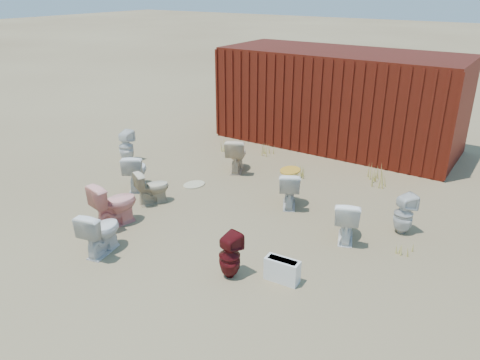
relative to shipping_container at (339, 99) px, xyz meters
The scene contains 22 objects.
ground 5.34m from the shipping_container, 90.00° to the right, with size 100.00×100.00×0.00m, color brown.
shipping_container is the anchor object (origin of this frame).
toilet_front_a 5.61m from the shipping_container, 114.21° to the right, with size 0.42×0.74×0.76m, color silver.
toilet_front_pink 6.61m from the shipping_container, 102.59° to the right, with size 0.45×0.80×0.81m, color pink.
toilet_front_c 7.27m from the shipping_container, 97.25° to the right, with size 0.41×0.73×0.74m, color silver.
toilet_front_maroon 6.76m from the shipping_container, 80.10° to the right, with size 0.31×0.32×0.69m, color #530E11.
toilet_front_e 5.18m from the shipping_container, 65.25° to the right, with size 0.41×0.71×0.73m, color white.
toilet_back_a 5.49m from the shipping_container, 131.58° to the right, with size 0.34×0.35×0.76m, color white.
toilet_back_beige_left 3.39m from the shipping_container, 109.37° to the right, with size 0.44×0.77×0.78m, color beige.
toilet_back_beige_right 5.66m from the shipping_container, 105.56° to the right, with size 0.36×0.64×0.65m, color beige.
toilet_back_yellowlid 4.20m from the shipping_container, 79.41° to the right, with size 0.40×0.70×0.71m, color silver.
toilet_back_e 4.92m from the shipping_container, 53.77° to the right, with size 0.32×0.33×0.71m, color silver.
yellow_lid 4.14m from the shipping_container, 79.41° to the right, with size 0.36×0.45×0.03m, color gold.
loose_tank 6.62m from the shipping_container, 73.68° to the right, with size 0.50×0.20×0.35m, color silver.
loose_lid_near 4.66m from the shipping_container, 107.72° to the right, with size 0.38×0.49×0.02m, color #C4B98E.
loose_lid_far 5.51m from the shipping_container, 124.18° to the right, with size 0.36×0.47×0.02m, color #C2B58C.
weed_clump_a 3.12m from the shipping_container, 133.10° to the right, with size 0.36×0.36×0.33m, color #AFA046.
weed_clump_b 2.80m from the shipping_container, 83.96° to the right, with size 0.32×0.32×0.27m, color #AFA046.
weed_clump_c 3.02m from the shipping_container, 49.43° to the right, with size 0.36×0.36×0.34m, color #AFA046.
weed_clump_d 2.32m from the shipping_container, 119.57° to the right, with size 0.30×0.30×0.30m, color #AFA046.
weed_clump_e 2.69m from the shipping_container, 48.67° to the right, with size 0.34×0.34×0.32m, color #AFA046.
weed_clump_f 5.56m from the shipping_container, 55.69° to the right, with size 0.28×0.28×0.21m, color #AFA046.
Camera 1 is at (4.45, -6.11, 3.97)m, focal length 35.00 mm.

